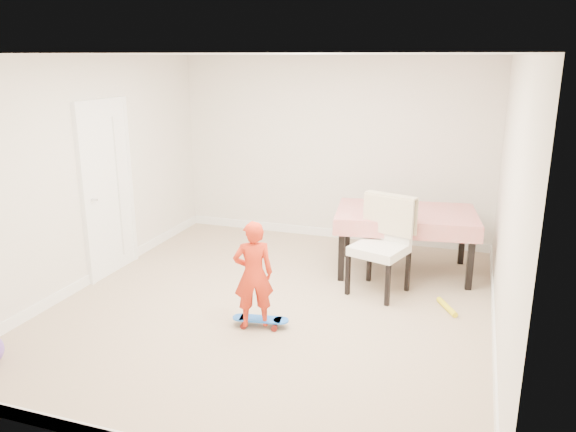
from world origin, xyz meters
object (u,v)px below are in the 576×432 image
(dining_chair, at_px, (379,247))
(skateboard, at_px, (261,322))
(dining_table, at_px, (404,242))
(child, at_px, (253,278))

(dining_chair, bearing_deg, skateboard, -110.53)
(dining_table, distance_m, child, 2.32)
(dining_table, xyz_separation_m, skateboard, (-1.14, -1.94, -0.35))
(dining_table, relative_size, dining_chair, 1.51)
(dining_table, height_order, dining_chair, dining_chair)
(dining_chair, distance_m, child, 1.60)
(dining_chair, relative_size, child, 1.03)
(child, bearing_deg, dining_table, -148.60)
(skateboard, bearing_deg, dining_chair, 42.14)
(child, bearing_deg, skateboard, -158.43)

